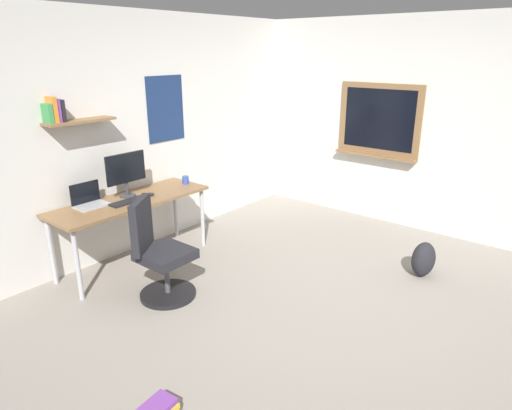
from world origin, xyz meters
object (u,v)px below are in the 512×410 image
coffee_mug (186,180)px  backpack (423,259)px  computer_mouse (150,194)px  monitor_primary (126,172)px  keyboard (128,202)px  laptop (89,200)px  desk (131,205)px  office_chair (159,256)px

coffee_mug → backpack: 2.72m
computer_mouse → monitor_primary: bearing=132.2°
monitor_primary → backpack: size_ratio=1.30×
monitor_primary → keyboard: (-0.13, -0.17, -0.26)m
laptop → backpack: bearing=-52.1°
coffee_mug → keyboard: bearing=-176.5°
laptop → monitor_primary: 0.48m
computer_mouse → keyboard: bearing=180.0°
desk → coffee_mug: (0.74, -0.02, 0.11)m
desk → office_chair: office_chair is taller
monitor_primary → backpack: monitor_primary is taller
desk → laptop: 0.42m
coffee_mug → backpack: bearing=-69.3°
computer_mouse → laptop: bearing=159.3°
desk → office_chair: 0.84m
computer_mouse → backpack: size_ratio=0.29×
desk → laptop: (-0.38, 0.14, 0.12)m
keyboard → coffee_mug: coffee_mug is taller
monitor_primary → computer_mouse: (0.15, -0.17, -0.25)m
keyboard → backpack: 3.06m
computer_mouse → desk: bearing=159.3°
office_chair → keyboard: 0.78m
keyboard → coffee_mug: (0.83, 0.05, 0.04)m
desk → keyboard: (-0.08, -0.07, 0.08)m
monitor_primary → coffee_mug: bearing=-9.6°
laptop → computer_mouse: (0.58, -0.22, -0.04)m
office_chair → coffee_mug: bearing=35.7°
desk → coffee_mug: size_ratio=18.37×
coffee_mug → backpack: size_ratio=0.26×
laptop → backpack: laptop is taller
desk → office_chair: size_ratio=1.78×
desk → backpack: bearing=-56.1°
computer_mouse → coffee_mug: size_ratio=1.13×
desk → keyboard: 0.14m
office_chair → computer_mouse: office_chair is taller
computer_mouse → backpack: bearing=-58.5°
monitor_primary → backpack: (1.64, -2.60, -0.82)m
office_chair → backpack: 2.64m
keyboard → monitor_primary: bearing=53.1°
office_chair → coffee_mug: 1.31m
laptop → computer_mouse: 0.62m
computer_mouse → coffee_mug: 0.55m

